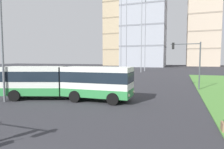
{
  "coord_description": "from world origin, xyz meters",
  "views": [
    {
      "loc": [
        5.78,
        -3.07,
        3.67
      ],
      "look_at": [
        -0.43,
        14.49,
        2.2
      ],
      "focal_mm": 30.98,
      "sensor_mm": 36.0,
      "label": 1
    }
  ],
  "objects_px": {
    "articulated_bus": "(68,81)",
    "apartment_tower_westcentre": "(144,18)",
    "apartment_tower_west": "(118,28)",
    "apartment_tower_centre": "(203,17)",
    "traffic_light_far_right": "(190,57)",
    "streetlight_left": "(2,41)"
  },
  "relations": [
    {
      "from": "articulated_bus",
      "to": "apartment_tower_centre",
      "type": "relative_size",
      "value": 0.23
    },
    {
      "from": "apartment_tower_westcentre",
      "to": "apartment_tower_centre",
      "type": "xyz_separation_m",
      "value": [
        28.47,
        18.86,
        2.56
      ]
    },
    {
      "from": "apartment_tower_west",
      "to": "apartment_tower_centre",
      "type": "distance_m",
      "value": 47.05
    },
    {
      "from": "apartment_tower_centre",
      "to": "traffic_light_far_right",
      "type": "bearing_deg",
      "value": -96.22
    },
    {
      "from": "articulated_bus",
      "to": "traffic_light_far_right",
      "type": "relative_size",
      "value": 2.1
    },
    {
      "from": "streetlight_left",
      "to": "apartment_tower_westcentre",
      "type": "relative_size",
      "value": 0.2
    },
    {
      "from": "articulated_bus",
      "to": "apartment_tower_westcentre",
      "type": "distance_m",
      "value": 85.43
    },
    {
      "from": "traffic_light_far_right",
      "to": "apartment_tower_west",
      "type": "distance_m",
      "value": 96.76
    },
    {
      "from": "traffic_light_far_right",
      "to": "apartment_tower_centre",
      "type": "height_order",
      "value": "apartment_tower_centre"
    },
    {
      "from": "streetlight_left",
      "to": "apartment_tower_centre",
      "type": "xyz_separation_m",
      "value": [
        25.26,
        103.6,
        21.31
      ]
    },
    {
      "from": "apartment_tower_west",
      "to": "apartment_tower_westcentre",
      "type": "xyz_separation_m",
      "value": [
        18.29,
        -15.37,
        1.33
      ]
    },
    {
      "from": "streetlight_left",
      "to": "articulated_bus",
      "type": "bearing_deg",
      "value": 29.73
    },
    {
      "from": "streetlight_left",
      "to": "apartment_tower_west",
      "type": "height_order",
      "value": "apartment_tower_west"
    },
    {
      "from": "apartment_tower_west",
      "to": "apartment_tower_westcentre",
      "type": "bearing_deg",
      "value": -40.05
    },
    {
      "from": "apartment_tower_west",
      "to": "streetlight_left",
      "type": "bearing_deg",
      "value": -77.88
    },
    {
      "from": "apartment_tower_west",
      "to": "apartment_tower_centre",
      "type": "bearing_deg",
      "value": 4.27
    },
    {
      "from": "articulated_bus",
      "to": "apartment_tower_westcentre",
      "type": "bearing_deg",
      "value": 95.47
    },
    {
      "from": "traffic_light_far_right",
      "to": "apartment_tower_centre",
      "type": "bearing_deg",
      "value": 83.78
    },
    {
      "from": "articulated_bus",
      "to": "traffic_light_far_right",
      "type": "height_order",
      "value": "traffic_light_far_right"
    },
    {
      "from": "apartment_tower_westcentre",
      "to": "articulated_bus",
      "type": "bearing_deg",
      "value": -84.53
    },
    {
      "from": "apartment_tower_west",
      "to": "apartment_tower_westcentre",
      "type": "relative_size",
      "value": 0.94
    },
    {
      "from": "traffic_light_far_right",
      "to": "apartment_tower_west",
      "type": "bearing_deg",
      "value": 112.84
    }
  ]
}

